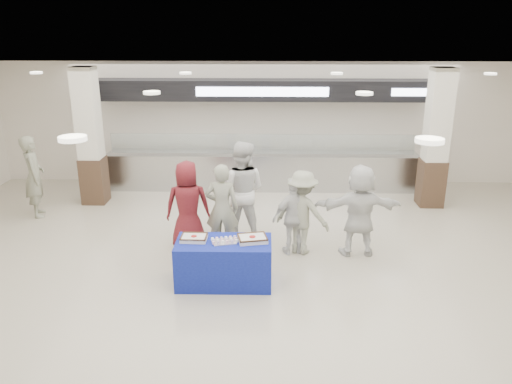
{
  "coord_description": "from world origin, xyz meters",
  "views": [
    {
      "loc": [
        0.16,
        -7.1,
        4.08
      ],
      "look_at": [
        -0.06,
        1.6,
        1.16
      ],
      "focal_mm": 35.0,
      "sensor_mm": 36.0,
      "label": 1
    }
  ],
  "objects_px": {
    "chef_tall": "(242,190)",
    "display_table": "(224,262)",
    "soldier_a": "(222,209)",
    "chef_short": "(294,217)",
    "soldier_bg": "(34,176)",
    "sheet_cake_left": "(194,238)",
    "civilian_maroon": "(188,206)",
    "cupcake_tray": "(224,240)",
    "civilian_white": "(359,210)",
    "soldier_b": "(302,213)",
    "sheet_cake_right": "(252,238)"
  },
  "relations": [
    {
      "from": "chef_short",
      "to": "soldier_b",
      "type": "distance_m",
      "value": 0.16
    },
    {
      "from": "cupcake_tray",
      "to": "display_table",
      "type": "bearing_deg",
      "value": 128.78
    },
    {
      "from": "cupcake_tray",
      "to": "soldier_a",
      "type": "height_order",
      "value": "soldier_a"
    },
    {
      "from": "civilian_maroon",
      "to": "display_table",
      "type": "bearing_deg",
      "value": 113.2
    },
    {
      "from": "sheet_cake_left",
      "to": "soldier_b",
      "type": "bearing_deg",
      "value": 32.79
    },
    {
      "from": "sheet_cake_left",
      "to": "soldier_a",
      "type": "distance_m",
      "value": 1.25
    },
    {
      "from": "chef_short",
      "to": "soldier_bg",
      "type": "height_order",
      "value": "soldier_bg"
    },
    {
      "from": "display_table",
      "to": "chef_short",
      "type": "height_order",
      "value": "chef_short"
    },
    {
      "from": "sheet_cake_left",
      "to": "civilian_maroon",
      "type": "distance_m",
      "value": 1.37
    },
    {
      "from": "civilian_white",
      "to": "civilian_maroon",
      "type": "bearing_deg",
      "value": -6.41
    },
    {
      "from": "display_table",
      "to": "chef_tall",
      "type": "distance_m",
      "value": 2.02
    },
    {
      "from": "soldier_b",
      "to": "civilian_white",
      "type": "relative_size",
      "value": 0.92
    },
    {
      "from": "cupcake_tray",
      "to": "civilian_maroon",
      "type": "height_order",
      "value": "civilian_maroon"
    },
    {
      "from": "chef_tall",
      "to": "civilian_white",
      "type": "height_order",
      "value": "chef_tall"
    },
    {
      "from": "sheet_cake_left",
      "to": "chef_tall",
      "type": "xyz_separation_m",
      "value": [
        0.68,
        1.87,
        0.19
      ]
    },
    {
      "from": "soldier_a",
      "to": "civilian_white",
      "type": "bearing_deg",
      "value": -178.69
    },
    {
      "from": "sheet_cake_right",
      "to": "display_table",
      "type": "bearing_deg",
      "value": -175.61
    },
    {
      "from": "chef_tall",
      "to": "soldier_b",
      "type": "xyz_separation_m",
      "value": [
        1.15,
        -0.69,
        -0.19
      ]
    },
    {
      "from": "soldier_a",
      "to": "chef_tall",
      "type": "xyz_separation_m",
      "value": [
        0.33,
        0.67,
        0.13
      ]
    },
    {
      "from": "cupcake_tray",
      "to": "soldier_a",
      "type": "distance_m",
      "value": 1.28
    },
    {
      "from": "civilian_maroon",
      "to": "cupcake_tray",
      "type": "bearing_deg",
      "value": 113.33
    },
    {
      "from": "soldier_a",
      "to": "civilian_white",
      "type": "height_order",
      "value": "civilian_white"
    },
    {
      "from": "chef_tall",
      "to": "sheet_cake_left",
      "type": "bearing_deg",
      "value": 81.19
    },
    {
      "from": "soldier_a",
      "to": "soldier_bg",
      "type": "bearing_deg",
      "value": -19.45
    },
    {
      "from": "sheet_cake_right",
      "to": "civilian_maroon",
      "type": "distance_m",
      "value": 1.84
    },
    {
      "from": "soldier_a",
      "to": "cupcake_tray",
      "type": "bearing_deg",
      "value": 99.58
    },
    {
      "from": "soldier_a",
      "to": "chef_short",
      "type": "relative_size",
      "value": 1.17
    },
    {
      "from": "display_table",
      "to": "cupcake_tray",
      "type": "bearing_deg",
      "value": -51.57
    },
    {
      "from": "soldier_a",
      "to": "soldier_bg",
      "type": "height_order",
      "value": "soldier_bg"
    },
    {
      "from": "chef_tall",
      "to": "display_table",
      "type": "bearing_deg",
      "value": 95.42
    },
    {
      "from": "sheet_cake_left",
      "to": "chef_short",
      "type": "bearing_deg",
      "value": 33.93
    },
    {
      "from": "soldier_b",
      "to": "civilian_maroon",
      "type": "bearing_deg",
      "value": 20.81
    },
    {
      "from": "chef_tall",
      "to": "civilian_white",
      "type": "xyz_separation_m",
      "value": [
        2.19,
        -0.73,
        -0.12
      ]
    },
    {
      "from": "civilian_maroon",
      "to": "chef_short",
      "type": "bearing_deg",
      "value": 167.77
    },
    {
      "from": "display_table",
      "to": "soldier_bg",
      "type": "xyz_separation_m",
      "value": [
        -4.44,
        3.01,
        0.54
      ]
    },
    {
      "from": "sheet_cake_right",
      "to": "cupcake_tray",
      "type": "bearing_deg",
      "value": -173.16
    },
    {
      "from": "sheet_cake_right",
      "to": "soldier_b",
      "type": "height_order",
      "value": "soldier_b"
    },
    {
      "from": "sheet_cake_left",
      "to": "chef_short",
      "type": "distance_m",
      "value": 2.04
    },
    {
      "from": "sheet_cake_right",
      "to": "soldier_b",
      "type": "relative_size",
      "value": 0.33
    },
    {
      "from": "display_table",
      "to": "soldier_a",
      "type": "bearing_deg",
      "value": 95.86
    },
    {
      "from": "sheet_cake_left",
      "to": "cupcake_tray",
      "type": "relative_size",
      "value": 1.0
    },
    {
      "from": "chef_tall",
      "to": "sheet_cake_right",
      "type": "bearing_deg",
      "value": 109.47
    },
    {
      "from": "civilian_white",
      "to": "soldier_b",
      "type": "bearing_deg",
      "value": -5.37
    },
    {
      "from": "display_table",
      "to": "soldier_a",
      "type": "relative_size",
      "value": 0.91
    },
    {
      "from": "sheet_cake_right",
      "to": "chef_tall",
      "type": "distance_m",
      "value": 1.91
    },
    {
      "from": "soldier_bg",
      "to": "display_table",
      "type": "bearing_deg",
      "value": -147.6
    },
    {
      "from": "chef_tall",
      "to": "soldier_bg",
      "type": "relative_size",
      "value": 1.08
    },
    {
      "from": "civilian_maroon",
      "to": "soldier_b",
      "type": "height_order",
      "value": "civilian_maroon"
    },
    {
      "from": "sheet_cake_left",
      "to": "soldier_a",
      "type": "relative_size",
      "value": 0.25
    },
    {
      "from": "sheet_cake_right",
      "to": "civilian_maroon",
      "type": "xyz_separation_m",
      "value": [
        -1.26,
        1.34,
        0.06
      ]
    }
  ]
}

